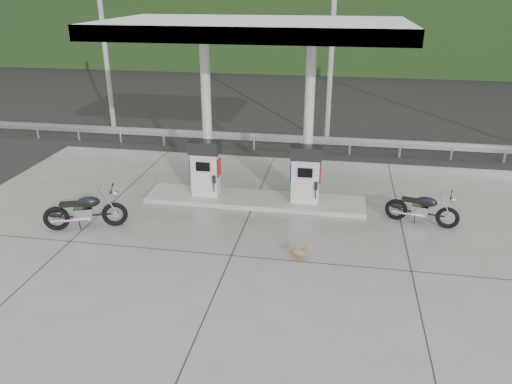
% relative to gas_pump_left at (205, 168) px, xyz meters
% --- Properties ---
extents(ground, '(160.00, 160.00, 0.00)m').
position_rel_gas_pump_left_xyz_m(ground, '(1.60, -2.50, -1.07)').
color(ground, black).
rests_on(ground, ground).
extents(forecourt_apron, '(18.00, 14.00, 0.02)m').
position_rel_gas_pump_left_xyz_m(forecourt_apron, '(1.60, -2.50, -1.06)').
color(forecourt_apron, slate).
rests_on(forecourt_apron, ground).
extents(pump_island, '(7.00, 1.40, 0.15)m').
position_rel_gas_pump_left_xyz_m(pump_island, '(1.60, 0.00, -0.98)').
color(pump_island, gray).
rests_on(pump_island, forecourt_apron).
extents(gas_pump_left, '(0.95, 0.55, 1.80)m').
position_rel_gas_pump_left_xyz_m(gas_pump_left, '(0.00, 0.00, 0.00)').
color(gas_pump_left, silver).
rests_on(gas_pump_left, pump_island).
extents(gas_pump_right, '(0.95, 0.55, 1.80)m').
position_rel_gas_pump_left_xyz_m(gas_pump_right, '(3.20, 0.00, 0.00)').
color(gas_pump_right, silver).
rests_on(gas_pump_right, pump_island).
extents(canopy_column_left, '(0.30, 0.30, 5.00)m').
position_rel_gas_pump_left_xyz_m(canopy_column_left, '(0.00, 0.40, 1.60)').
color(canopy_column_left, silver).
rests_on(canopy_column_left, pump_island).
extents(canopy_column_right, '(0.30, 0.30, 5.00)m').
position_rel_gas_pump_left_xyz_m(canopy_column_right, '(3.20, 0.40, 1.60)').
color(canopy_column_right, silver).
rests_on(canopy_column_right, pump_island).
extents(canopy_roof, '(8.50, 5.00, 0.40)m').
position_rel_gas_pump_left_xyz_m(canopy_roof, '(1.60, 0.00, 4.30)').
color(canopy_roof, silver).
rests_on(canopy_roof, canopy_column_left).
extents(guardrail, '(26.00, 0.16, 1.42)m').
position_rel_gas_pump_left_xyz_m(guardrail, '(1.60, 5.50, -0.36)').
color(guardrail, '#9EA0A6').
rests_on(guardrail, ground).
extents(road, '(60.00, 7.00, 0.01)m').
position_rel_gas_pump_left_xyz_m(road, '(1.60, 9.00, -1.07)').
color(road, black).
rests_on(road, ground).
extents(utility_pole_a, '(0.22, 0.22, 8.00)m').
position_rel_gas_pump_left_xyz_m(utility_pole_a, '(-6.40, 7.00, 2.93)').
color(utility_pole_a, gray).
rests_on(utility_pole_a, ground).
extents(utility_pole_b, '(0.22, 0.22, 8.00)m').
position_rel_gas_pump_left_xyz_m(utility_pole_b, '(3.60, 7.00, 2.93)').
color(utility_pole_b, gray).
rests_on(utility_pole_b, ground).
extents(tree_band, '(80.00, 6.00, 6.00)m').
position_rel_gas_pump_left_xyz_m(tree_band, '(1.60, 27.50, 1.93)').
color(tree_band, black).
rests_on(tree_band, ground).
extents(forested_hills, '(100.00, 40.00, 140.00)m').
position_rel_gas_pump_left_xyz_m(forested_hills, '(1.60, 57.50, -1.07)').
color(forested_hills, black).
rests_on(forested_hills, ground).
extents(motorcycle_left, '(2.28, 1.39, 1.03)m').
position_rel_gas_pump_left_xyz_m(motorcycle_left, '(-2.83, -2.63, -0.53)').
color(motorcycle_left, black).
rests_on(motorcycle_left, forecourt_apron).
extents(motorcycle_right, '(2.05, 1.07, 0.93)m').
position_rel_gas_pump_left_xyz_m(motorcycle_right, '(6.65, -0.72, -0.59)').
color(motorcycle_right, black).
rests_on(motorcycle_right, forecourt_apron).
extents(duck, '(0.55, 0.32, 0.38)m').
position_rel_gas_pump_left_xyz_m(duck, '(3.32, -3.39, -0.86)').
color(duck, brown).
rests_on(duck, forecourt_apron).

